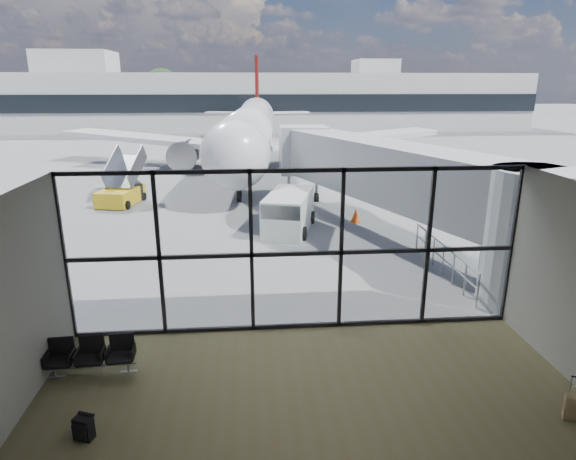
{
  "coord_description": "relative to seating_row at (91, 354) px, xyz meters",
  "views": [
    {
      "loc": [
        -1.24,
        -12.03,
        6.54
      ],
      "look_at": [
        0.02,
        3.0,
        1.95
      ],
      "focal_mm": 30.0,
      "sensor_mm": 36.0,
      "label": 1
    }
  ],
  "objects": [
    {
      "name": "lounge_shell",
      "position": [
        5.01,
        -3.05,
        2.16
      ],
      "size": [
        12.02,
        8.01,
        4.51
      ],
      "color": "brown",
      "rests_on": "ground"
    },
    {
      "name": "tree_2",
      "position": [
        -27.99,
        73.75,
        5.38
      ],
      "size": [
        6.27,
        6.27,
        9.03
      ],
      "color": "#382619",
      "rests_on": "ground"
    },
    {
      "name": "apron_railing",
      "position": [
        10.61,
        5.25,
        0.23
      ],
      "size": [
        0.06,
        5.46,
        1.11
      ],
      "color": "gray",
      "rests_on": "ground"
    },
    {
      "name": "service_van",
      "position": [
        5.57,
        10.98,
        0.42
      ],
      "size": [
        2.8,
        4.4,
        1.77
      ],
      "rotation": [
        0.0,
        0.0,
        -0.27
      ],
      "color": "silver",
      "rests_on": "ground"
    },
    {
      "name": "far_terminal",
      "position": [
        4.42,
        63.72,
        3.72
      ],
      "size": [
        80.0,
        12.2,
        11.0
      ],
      "color": "#A8A7A3",
      "rests_on": "ground"
    },
    {
      "name": "ground",
      "position": [
        5.01,
        41.75,
        -0.49
      ],
      "size": [
        220.0,
        220.0,
        0.0
      ],
      "primitive_type": "plane",
      "color": "slate",
      "rests_on": "ground"
    },
    {
      "name": "mobile_stairs",
      "position": [
        -3.43,
        17.09,
        0.11
      ],
      "size": [
        2.43,
        3.82,
        2.5
      ],
      "rotation": [
        0.0,
        0.0,
        -0.21
      ],
      "color": "gold",
      "rests_on": "ground"
    },
    {
      "name": "tree_4",
      "position": [
        -15.99,
        73.75,
        4.76
      ],
      "size": [
        5.61,
        5.61,
        8.07
      ],
      "color": "#382619",
      "rests_on": "ground"
    },
    {
      "name": "tree_5",
      "position": [
        -9.99,
        73.75,
        5.38
      ],
      "size": [
        6.27,
        6.27,
        9.03
      ],
      "color": "#382619",
      "rests_on": "ground"
    },
    {
      "name": "traffic_cone_c",
      "position": [
        5.57,
        18.75,
        -0.18
      ],
      "size": [
        0.45,
        0.45,
        0.65
      ],
      "color": "#FF5C0D",
      "rests_on": "ground"
    },
    {
      "name": "belt_loader",
      "position": [
        -3.61,
        18.8,
        0.11
      ],
      "size": [
        2.79,
        4.05,
        1.78
      ],
      "rotation": [
        0.0,
        0.0,
        0.44
      ],
      "color": "black",
      "rests_on": "ground"
    },
    {
      "name": "tree_1",
      "position": [
        -33.99,
        73.75,
        4.76
      ],
      "size": [
        5.61,
        5.61,
        8.07
      ],
      "color": "#382619",
      "rests_on": "ground"
    },
    {
      "name": "traffic_cone_b",
      "position": [
        9.01,
        12.25,
        -0.17
      ],
      "size": [
        0.48,
        0.48,
        0.69
      ],
      "color": "#E84B0C",
      "rests_on": "ground"
    },
    {
      "name": "seating_row",
      "position": [
        0.0,
        0.0,
        0.0
      ],
      "size": [
        2.01,
        0.66,
        0.89
      ],
      "rotation": [
        0.0,
        0.0,
        0.06
      ],
      "color": "gray",
      "rests_on": "ground"
    },
    {
      "name": "airliner",
      "position": [
        4.09,
        31.2,
        2.42
      ],
      "size": [
        32.07,
        37.18,
        9.57
      ],
      "rotation": [
        0.0,
        0.0,
        -0.06
      ],
      "color": "silver",
      "rests_on": "ground"
    },
    {
      "name": "backpack",
      "position": [
        0.51,
        -2.31,
        -0.24
      ],
      "size": [
        0.4,
        0.4,
        0.52
      ],
      "rotation": [
        0.0,
        0.0,
        -0.35
      ],
      "color": "black",
      "rests_on": "ground"
    },
    {
      "name": "jet_bridge",
      "position": [
        9.91,
        8.83,
        2.27
      ],
      "size": [
        8.0,
        16.5,
        4.33
      ],
      "color": "#9DA0A2",
      "rests_on": "ground"
    },
    {
      "name": "tree_3",
      "position": [
        -21.99,
        73.75,
        4.14
      ],
      "size": [
        4.95,
        4.95,
        7.12
      ],
      "color": "#382619",
      "rests_on": "ground"
    },
    {
      "name": "suitcase",
      "position": [
        10.2,
        -2.56,
        -0.21
      ],
      "size": [
        0.4,
        0.35,
        0.94
      ],
      "rotation": [
        0.0,
        0.0,
        -0.42
      ],
      "color": "#8D754E",
      "rests_on": "ground"
    },
    {
      "name": "glass_curtain_wall",
      "position": [
        5.01,
        1.75,
        1.75
      ],
      "size": [
        12.1,
        0.12,
        4.5
      ],
      "color": "white",
      "rests_on": "ground"
    }
  ]
}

